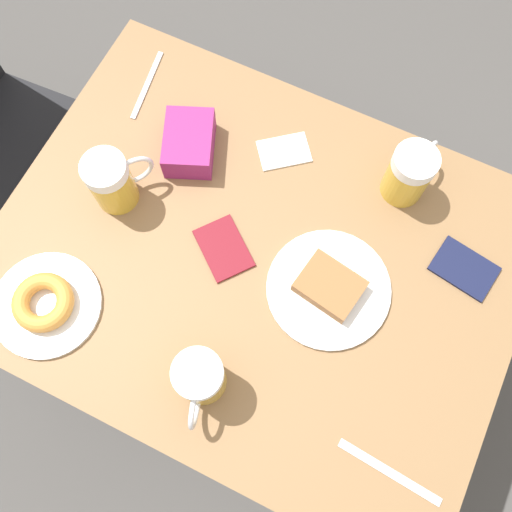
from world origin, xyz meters
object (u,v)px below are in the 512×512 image
Objects in this scene: plate_with_donut at (45,304)px; blue_pouch at (189,143)px; plate_with_cake at (329,288)px; beer_mug_left at (113,180)px; passport_near_edge at (464,269)px; beer_mug_right at (410,173)px; fork at (147,85)px; beer_mug_center at (200,379)px; napkin_folded at (284,151)px; passport_far_edge at (224,248)px; knife at (389,472)px.

plate_with_donut is 1.31× the size of blue_pouch.
plate_with_cake is at bearing -60.84° from plate_with_donut.
passport_near_edge is (0.16, -0.72, -0.07)m from beer_mug_left.
plate_with_donut is 1.60× the size of beer_mug_left.
beer_mug_right is at bearing -10.62° from plate_with_cake.
blue_pouch is (0.44, -0.10, 0.02)m from plate_with_donut.
plate_with_donut is 1.18× the size of fork.
plate_with_cake reaches higher than fork.
beer_mug_center is at bearing 139.28° from passport_near_edge.
blue_pouch is at bearing 115.04° from napkin_folded.
napkin_folded is 0.87× the size of passport_far_edge.
beer_mug_center is (-0.28, 0.14, 0.06)m from plate_with_cake.
napkin_folded is 0.96× the size of passport_near_edge.
beer_mug_right reaches higher than passport_far_edge.
blue_pouch reaches higher than plate_with_cake.
passport_far_edge is at bearing 135.89° from beer_mug_right.
blue_pouch reaches higher than fork.
fork is 1.35× the size of passport_near_edge.
knife is (-0.52, -0.45, -0.00)m from napkin_folded.
beer_mug_right reaches higher than fork.
beer_mug_right reaches higher than blue_pouch.
passport_near_edge is at bearing -89.82° from blue_pouch.
beer_mug_right is 0.41m from passport_far_edge.
knife is at bearing -138.76° from napkin_folded.
beer_mug_left reaches higher than blue_pouch.
passport_far_edge reaches higher than fork.
fork is (0.27, 0.08, -0.07)m from beer_mug_left.
beer_mug_right reaches higher than passport_near_edge.
blue_pouch is (-0.00, 0.64, 0.03)m from passport_near_edge.
fork is 1.22× the size of passport_far_edge.
passport_near_edge is at bearing -97.44° from fork.
napkin_folded is (0.52, -0.28, -0.01)m from plate_with_donut.
beer_mug_center is at bearing 90.90° from knife.
beer_mug_left is 1.00× the size of beer_mug_center.
passport_far_edge is at bearing 61.43° from knife.
plate_with_donut is 0.37m from passport_far_edge.
beer_mug_right is at bearing -19.35° from beer_mug_center.
blue_pouch reaches higher than passport_far_edge.
plate_with_cake is at bearing 124.55° from passport_near_edge.
beer_mug_left is 1.03× the size of napkin_folded.
plate_with_cake is at bearing 169.38° from beer_mug_right.
blue_pouch is (-0.11, -0.17, 0.03)m from fork.
plate_with_cake is at bearing -115.01° from fork.
fork is at bearing 17.35° from beer_mug_left.
blue_pouch reaches higher than napkin_folded.
beer_mug_left reaches higher than napkin_folded.
plate_with_donut is 0.36m from beer_mug_center.
passport_near_edge is at bearing -100.77° from napkin_folded.
beer_mug_center is 0.70m from fork.
blue_pouch is at bearing 104.69° from beer_mug_right.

